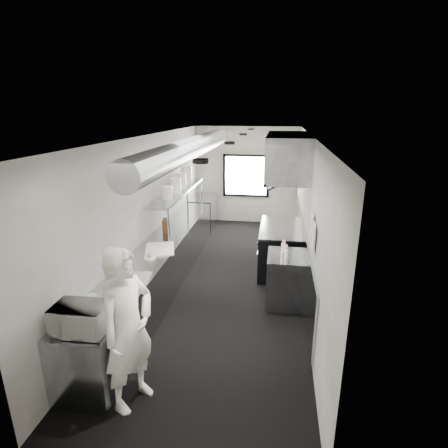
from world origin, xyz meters
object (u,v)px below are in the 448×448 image
at_px(squeeze_bottle_c, 286,250).
at_px(squeeze_bottle_d, 283,248).
at_px(plate_stack_a, 167,192).
at_px(far_work_table, 203,213).
at_px(plate_stack_b, 176,185).
at_px(small_plate, 150,258).
at_px(range, 280,248).
at_px(line_cook, 128,330).
at_px(exhaust_hood, 288,156).
at_px(cutting_board, 160,249).
at_px(deli_tub_a, 91,300).
at_px(squeeze_bottle_b, 286,254).
at_px(plate_stack_c, 181,180).
at_px(prep_counter, 161,266).
at_px(pass_shelf, 179,192).
at_px(bottle_station, 286,279).
at_px(plate_stack_d, 186,175).
at_px(microwave, 80,319).
at_px(squeeze_bottle_e, 284,245).
at_px(deli_tub_b, 92,299).
at_px(knife_block, 166,226).
at_px(squeeze_bottle_a, 283,257).

bearing_deg(squeeze_bottle_c, squeeze_bottle_d, 118.00).
relative_size(plate_stack_a, squeeze_bottle_d, 1.50).
xyz_separation_m(far_work_table, plate_stack_a, (-0.05, -2.98, 1.25)).
bearing_deg(plate_stack_b, small_plate, -87.39).
relative_size(range, line_cook, 0.84).
relative_size(exhaust_hood, cutting_board, 3.39).
height_order(deli_tub_a, squeeze_bottle_b, squeeze_bottle_b).
distance_m(cutting_board, plate_stack_c, 2.20).
relative_size(prep_counter, pass_shelf, 2.00).
distance_m(cutting_board, squeeze_bottle_b, 2.19).
bearing_deg(exhaust_hood, far_work_table, 131.94).
relative_size(far_work_table, squeeze_bottle_b, 7.30).
xyz_separation_m(bottle_station, plate_stack_d, (-2.36, 2.50, 1.32)).
bearing_deg(squeeze_bottle_b, pass_shelf, 141.57).
relative_size(microwave, squeeze_bottle_e, 3.24).
bearing_deg(plate_stack_b, range, -1.86).
bearing_deg(cutting_board, squeeze_bottle_d, 4.76).
height_order(bottle_station, microwave, microwave).
bearing_deg(plate_stack_d, exhaust_hood, -25.42).
distance_m(deli_tub_b, knife_block, 2.79).
bearing_deg(deli_tub_b, squeeze_bottle_b, 35.99).
distance_m(exhaust_hood, pass_shelf, 2.46).
bearing_deg(squeeze_bottle_b, far_work_table, 119.44).
height_order(pass_shelf, plate_stack_d, plate_stack_d).
bearing_deg(deli_tub_b, small_plate, 80.68).
height_order(exhaust_hood, plate_stack_b, exhaust_hood).
relative_size(deli_tub_a, plate_stack_a, 0.59).
bearing_deg(cutting_board, squeeze_bottle_e, 9.50).
relative_size(small_plate, plate_stack_c, 0.58).
height_order(plate_stack_a, plate_stack_d, plate_stack_d).
distance_m(deli_tub_b, squeeze_bottle_b, 3.05).
relative_size(pass_shelf, deli_tub_a, 19.67).
bearing_deg(prep_counter, deli_tub_b, -94.91).
bearing_deg(cutting_board, range, 35.14).
height_order(far_work_table, squeeze_bottle_d, squeeze_bottle_d).
bearing_deg(bottle_station, squeeze_bottle_e, 101.92).
relative_size(bottle_station, deli_tub_b, 7.07).
height_order(exhaust_hood, line_cook, exhaust_hood).
height_order(bottle_station, plate_stack_b, plate_stack_b).
bearing_deg(squeeze_bottle_a, plate_stack_d, 129.12).
distance_m(bottle_station, knife_block, 2.60).
bearing_deg(bottle_station, plate_stack_b, 147.77).
height_order(line_cook, plate_stack_a, line_cook).
xyz_separation_m(small_plate, squeeze_bottle_b, (2.23, 0.34, 0.07)).
bearing_deg(cutting_board, far_work_table, 91.34).
bearing_deg(plate_stack_b, squeeze_bottle_e, -27.57).
xyz_separation_m(prep_counter, plate_stack_b, (-0.03, 1.27, 1.27)).
distance_m(line_cook, plate_stack_d, 5.11).
bearing_deg(squeeze_bottle_a, bottle_station, 74.98).
xyz_separation_m(microwave, plate_stack_a, (-0.07, 3.46, 0.64)).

